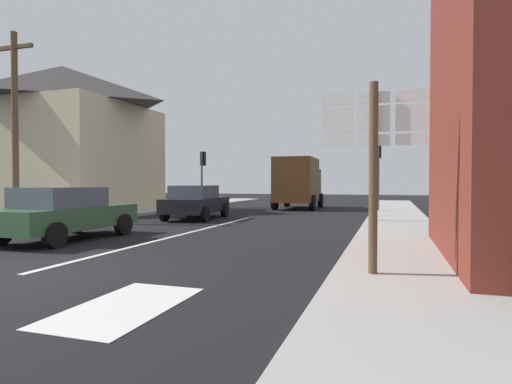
# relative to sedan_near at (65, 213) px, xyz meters

# --- Properties ---
(ground_plane) EXTENTS (80.00, 80.00, 0.00)m
(ground_plane) POSITION_rel_sedan_near_xyz_m (2.52, 6.21, -0.76)
(ground_plane) COLOR black
(sidewalk_right) EXTENTS (2.41, 44.00, 0.14)m
(sidewalk_right) POSITION_rel_sedan_near_xyz_m (8.88, 4.21, -0.69)
(sidewalk_right) COLOR #9E9B96
(sidewalk_right) RESTS_ON ground
(sidewalk_left) EXTENTS (2.41, 44.00, 0.14)m
(sidewalk_left) POSITION_rel_sedan_near_xyz_m (-3.84, 4.21, -0.69)
(sidewalk_left) COLOR #9E9B96
(sidewalk_left) RESTS_ON ground
(lane_centre_stripe) EXTENTS (0.16, 12.00, 0.01)m
(lane_centre_stripe) POSITION_rel_sedan_near_xyz_m (2.52, 2.21, -0.75)
(lane_centre_stripe) COLOR silver
(lane_centre_stripe) RESTS_ON ground
(lane_turn_arrow) EXTENTS (1.20, 2.20, 0.01)m
(lane_turn_arrow) POSITION_rel_sedan_near_xyz_m (5.36, -4.79, -0.75)
(lane_turn_arrow) COLOR silver
(lane_turn_arrow) RESTS_ON ground
(clapboard_house_left) EXTENTS (9.26, 8.80, 8.17)m
(clapboard_house_left) POSITION_rel_sedan_near_xyz_m (-9.09, 9.75, 3.38)
(clapboard_house_left) COLOR beige
(clapboard_house_left) RESTS_ON ground
(sedan_near) EXTENTS (1.97, 4.20, 1.47)m
(sedan_near) POSITION_rel_sedan_near_xyz_m (0.00, 0.00, 0.00)
(sedan_near) COLOR #2D5133
(sedan_near) RESTS_ON ground
(sedan_far) EXTENTS (2.26, 4.34, 1.47)m
(sedan_far) POSITION_rel_sedan_near_xyz_m (0.50, 7.15, 0.00)
(sedan_far) COLOR black
(sedan_far) RESTS_ON ground
(delivery_truck) EXTENTS (2.60, 5.06, 3.05)m
(delivery_truck) POSITION_rel_sedan_near_xyz_m (3.27, 15.45, 0.89)
(delivery_truck) COLOR #4C2D14
(delivery_truck) RESTS_ON ground
(route_sign_post) EXTENTS (1.66, 0.14, 3.20)m
(route_sign_post) POSITION_rel_sedan_near_xyz_m (8.34, -2.41, 1.24)
(route_sign_post) COLOR brown
(route_sign_post) RESTS_ON ground
(traffic_light_far_left) EXTENTS (0.30, 0.49, 3.58)m
(traffic_light_far_left) POSITION_rel_sedan_near_xyz_m (-2.93, 15.11, 1.89)
(traffic_light_far_left) COLOR #47474C
(traffic_light_far_left) RESTS_ON ground
(traffic_light_far_right) EXTENTS (0.30, 0.49, 3.79)m
(traffic_light_far_right) POSITION_rel_sedan_near_xyz_m (7.98, 13.65, 2.05)
(traffic_light_far_right) COLOR #47474C
(traffic_light_far_right) RESTS_ON ground
(traffic_light_near_right) EXTENTS (0.30, 0.49, 3.43)m
(traffic_light_near_right) POSITION_rel_sedan_near_xyz_m (7.98, 7.33, 1.78)
(traffic_light_near_right) COLOR #47474C
(traffic_light_near_right) RESTS_ON ground
(utility_pole) EXTENTS (1.80, 0.24, 7.48)m
(utility_pole) POSITION_rel_sedan_near_xyz_m (-5.44, 3.31, 3.22)
(utility_pole) COLOR brown
(utility_pole) RESTS_ON ground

